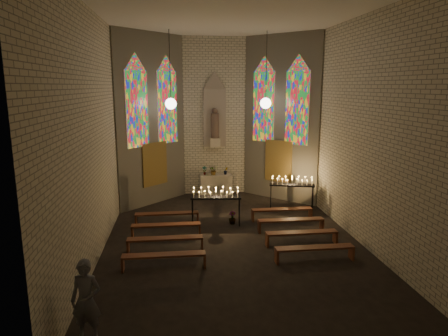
{
  "coord_description": "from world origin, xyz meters",
  "views": [
    {
      "loc": [
        -1.67,
        -11.89,
        4.89
      ],
      "look_at": [
        -0.13,
        1.22,
        2.17
      ],
      "focal_mm": 32.0,
      "sensor_mm": 36.0,
      "label": 1
    }
  ],
  "objects_px": {
    "aisle_flower_pot": "(232,218)",
    "altar": "(216,185)",
    "votive_stand_left": "(216,195)",
    "votive_stand_right": "(292,183)",
    "visitor": "(86,300)"
  },
  "relations": [
    {
      "from": "votive_stand_right",
      "to": "visitor",
      "type": "bearing_deg",
      "value": -114.95
    },
    {
      "from": "aisle_flower_pot",
      "to": "votive_stand_left",
      "type": "distance_m",
      "value": 1.07
    },
    {
      "from": "altar",
      "to": "visitor",
      "type": "height_order",
      "value": "visitor"
    },
    {
      "from": "votive_stand_left",
      "to": "altar",
      "type": "bearing_deg",
      "value": 90.23
    },
    {
      "from": "votive_stand_left",
      "to": "visitor",
      "type": "xyz_separation_m",
      "value": [
        -3.13,
        -6.24,
        -0.3
      ]
    },
    {
      "from": "votive_stand_left",
      "to": "votive_stand_right",
      "type": "height_order",
      "value": "votive_stand_left"
    },
    {
      "from": "votive_stand_left",
      "to": "visitor",
      "type": "distance_m",
      "value": 6.99
    },
    {
      "from": "votive_stand_right",
      "to": "altar",
      "type": "bearing_deg",
      "value": 154.93
    },
    {
      "from": "visitor",
      "to": "aisle_flower_pot",
      "type": "bearing_deg",
      "value": 69.65
    },
    {
      "from": "votive_stand_left",
      "to": "aisle_flower_pot",
      "type": "bearing_deg",
      "value": 11.34
    },
    {
      "from": "aisle_flower_pot",
      "to": "votive_stand_right",
      "type": "relative_size",
      "value": 0.25
    },
    {
      "from": "altar",
      "to": "visitor",
      "type": "bearing_deg",
      "value": -109.21
    },
    {
      "from": "votive_stand_left",
      "to": "visitor",
      "type": "relative_size",
      "value": 1.1
    },
    {
      "from": "aisle_flower_pot",
      "to": "altar",
      "type": "bearing_deg",
      "value": 93.42
    },
    {
      "from": "altar",
      "to": "visitor",
      "type": "distance_m",
      "value": 10.64
    }
  ]
}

